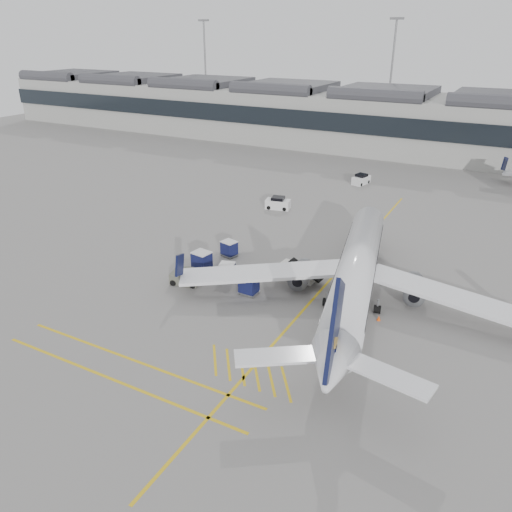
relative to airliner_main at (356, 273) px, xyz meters
The scene contains 17 objects.
ground 15.30m from the airliner_main, 152.95° to the right, with size 220.00×220.00×0.00m, color gray.
terminal 66.53m from the airliner_main, 101.63° to the left, with size 200.00×20.45×12.40m.
light_masts 81.42m from the airliner_main, 100.77° to the left, with size 113.00×0.60×25.45m.
apron_markings 5.42m from the airliner_main, 137.08° to the left, with size 0.25×60.00×0.01m, color gold.
airliner_main is the anchor object (origin of this frame).
belt_loader 7.20m from the airliner_main, 165.99° to the left, with size 4.87×1.89×1.97m.
baggage_cart_a 12.92m from the airliner_main, behind, with size 1.88×1.69×1.66m.
baggage_cart_b 9.99m from the airliner_main, 159.33° to the right, with size 1.78×1.49×1.83m.
baggage_cart_c 16.22m from the airliner_main, behind, with size 2.09×1.81×1.99m.
baggage_cart_d 15.79m from the airliner_main, 168.43° to the left, with size 1.94×1.72×1.75m.
ramp_agent_a 8.53m from the airliner_main, behind, with size 0.58×0.38×1.59m, color orange.
ramp_agent_b 9.68m from the airliner_main, 158.73° to the right, with size 0.92×0.71×1.89m, color #FF540D.
pushback_tug 16.52m from the airliner_main, 163.73° to the right, with size 3.12×2.30×1.57m.
safety_cone_nose 15.02m from the airliner_main, 102.55° to the left, with size 0.33×0.33×0.45m, color #F24C0A.
safety_cone_engine 4.61m from the airliner_main, 37.36° to the right, with size 0.34×0.34×0.48m, color #F24C0A.
service_van_left 26.90m from the airliner_main, 131.21° to the left, with size 3.64×2.33×1.73m.
service_van_mid 39.39m from the airliner_main, 106.47° to the left, with size 2.41×3.55×1.67m.
Camera 1 is at (24.64, -33.12, 22.96)m, focal length 35.00 mm.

